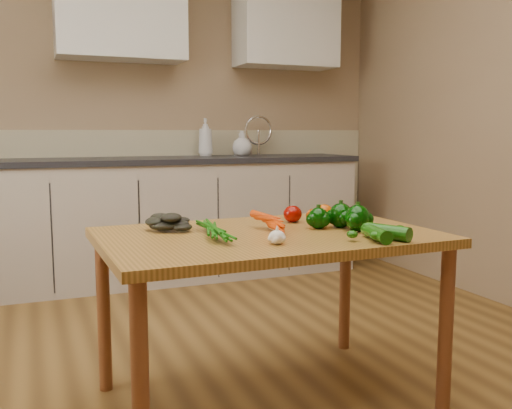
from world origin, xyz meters
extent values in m
cube|color=#9E825F|center=(0.00, 2.51, 1.30)|extent=(4.00, 0.02, 2.60)
cube|color=#BBB18C|center=(0.00, 2.48, 0.55)|extent=(3.98, 0.03, 1.10)
cube|color=#B1A494|center=(0.20, 2.19, 0.43)|extent=(2.80, 0.60, 0.86)
cube|color=#28282D|center=(0.20, 2.19, 0.88)|extent=(2.84, 0.64, 0.04)
cube|color=#99999E|center=(0.98, 2.19, 0.84)|extent=(0.55, 0.42, 0.10)
cylinder|color=silver|center=(0.98, 2.37, 1.02)|extent=(0.02, 0.02, 0.24)
cube|color=silver|center=(-0.10, 2.32, 1.95)|extent=(0.90, 0.35, 0.70)
cube|color=silver|center=(1.20, 2.32, 1.95)|extent=(0.80, 0.35, 0.70)
cube|color=#AA7631|center=(0.10, 0.10, 0.67)|extent=(1.31, 0.86, 0.04)
cylinder|color=brown|center=(-0.48, -0.27, 0.33)|extent=(0.06, 0.06, 0.65)
cylinder|color=brown|center=(0.70, -0.24, 0.33)|extent=(0.06, 0.06, 0.65)
cylinder|color=brown|center=(-0.50, 0.45, 0.33)|extent=(0.06, 0.06, 0.65)
cylinder|color=brown|center=(0.68, 0.48, 0.33)|extent=(0.06, 0.06, 0.65)
imported|color=silver|center=(0.52, 2.32, 1.05)|extent=(0.15, 0.15, 0.29)
imported|color=silver|center=(0.81, 2.33, 0.99)|extent=(0.11, 0.11, 0.17)
imported|color=silver|center=(0.79, 2.24, 1.00)|extent=(0.20, 0.20, 0.19)
ellipsoid|color=white|center=(0.04, -0.13, 0.72)|extent=(0.06, 0.06, 0.05)
sphere|color=black|center=(0.33, 0.11, 0.73)|extent=(0.09, 0.09, 0.09)
sphere|color=black|center=(0.43, 0.11, 0.74)|extent=(0.10, 0.10, 0.10)
sphere|color=black|center=(0.45, 0.00, 0.74)|extent=(0.10, 0.10, 0.10)
ellipsoid|color=#7E0802|center=(0.30, 0.30, 0.73)|extent=(0.08, 0.08, 0.07)
ellipsoid|color=#BF4704|center=(0.39, 0.27, 0.72)|extent=(0.07, 0.07, 0.06)
ellipsoid|color=#BF4704|center=(0.45, 0.28, 0.73)|extent=(0.08, 0.08, 0.08)
cylinder|color=#0F4307|center=(0.46, -0.20, 0.72)|extent=(0.12, 0.18, 0.06)
cylinder|color=#0F4307|center=(0.41, -0.19, 0.72)|extent=(0.09, 0.19, 0.05)
camera|label=1|loc=(-0.77, -1.93, 1.09)|focal=40.00mm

